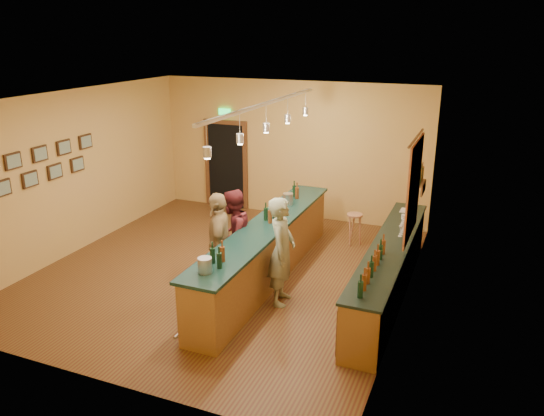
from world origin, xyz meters
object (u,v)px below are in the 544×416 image
at_px(tasting_bar, 266,248).
at_px(bartender, 282,251).
at_px(customer_a, 233,236).
at_px(bar_stool, 355,221).
at_px(back_counter, 389,270).
at_px(customer_b, 219,243).

bearing_deg(tasting_bar, bartender, -50.72).
bearing_deg(customer_a, bar_stool, 154.05).
relative_size(customer_a, bar_stool, 2.49).
relative_size(back_counter, customer_a, 2.73).
relative_size(customer_a, customer_b, 0.94).
height_order(back_counter, tasting_bar, tasting_bar).
bearing_deg(bar_stool, customer_a, -123.65).
distance_m(tasting_bar, customer_a, 0.63).
bearing_deg(back_counter, tasting_bar, -175.15).
height_order(tasting_bar, bartender, bartender).
bearing_deg(bar_stool, bartender, -99.96).
height_order(bartender, bar_stool, bartender).
xyz_separation_m(customer_b, bar_stool, (1.61, 2.93, -0.36)).
bearing_deg(tasting_bar, customer_b, -127.03).
distance_m(bartender, customer_a, 1.20).
xyz_separation_m(tasting_bar, customer_a, (-0.55, -0.21, 0.23)).
relative_size(tasting_bar, customer_a, 3.06).
height_order(back_counter, customer_a, customer_a).
height_order(back_counter, bar_stool, back_counter).
bearing_deg(back_counter, customer_b, -161.29).
distance_m(tasting_bar, bartender, 0.92).
bearing_deg(back_counter, bartender, -151.59).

